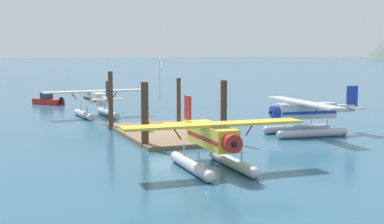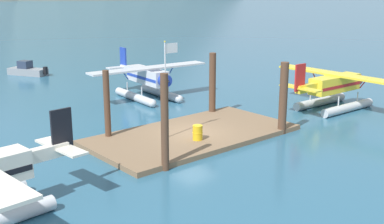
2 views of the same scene
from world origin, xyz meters
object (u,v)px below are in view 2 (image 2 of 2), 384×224
(flagpole, at_px, (167,78))
(boat_grey_open_north, at_px, (27,70))
(seaplane_silver_bow_right, at_px, (148,80))
(seaplane_yellow_stbd_aft, at_px, (335,88))
(fuel_drum, at_px, (198,133))

(flagpole, relative_size, boat_grey_open_north, 1.29)
(flagpole, relative_size, seaplane_silver_bow_right, 0.55)
(seaplane_silver_bow_right, distance_m, boat_grey_open_north, 17.86)
(boat_grey_open_north, bearing_deg, seaplane_yellow_stbd_aft, -67.92)
(flagpole, bearing_deg, fuel_drum, -55.92)
(flagpole, bearing_deg, seaplane_silver_bow_right, 60.28)
(seaplane_yellow_stbd_aft, height_order, boat_grey_open_north, seaplane_yellow_stbd_aft)
(fuel_drum, relative_size, seaplane_silver_bow_right, 0.08)
(flagpole, xyz_separation_m, fuel_drum, (1.02, -1.51, -3.15))
(fuel_drum, bearing_deg, seaplane_yellow_stbd_aft, -1.10)
(boat_grey_open_north, bearing_deg, flagpole, -95.40)
(seaplane_silver_bow_right, relative_size, seaplane_yellow_stbd_aft, 1.00)
(seaplane_silver_bow_right, xyz_separation_m, boat_grey_open_north, (-3.19, 17.54, -1.09))
(flagpole, relative_size, seaplane_yellow_stbd_aft, 0.55)
(flagpole, distance_m, fuel_drum, 3.64)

